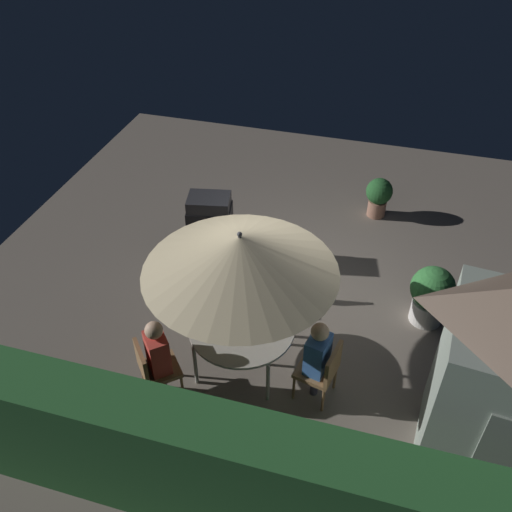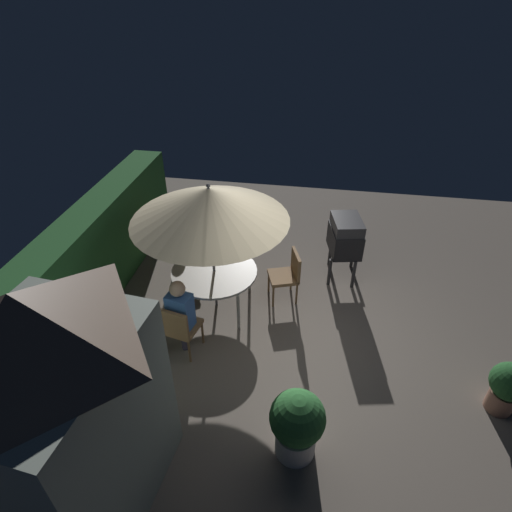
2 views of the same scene
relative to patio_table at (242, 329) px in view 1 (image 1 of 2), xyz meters
The scene contains 12 objects.
ground_plane 1.75m from the patio_table, 113.81° to the right, with size 11.00×11.00×0.00m, color #6B6056.
hedge_backdrop 2.13m from the patio_table, 107.81° to the left, with size 6.62×0.59×1.60m.
patio_table is the anchor object (origin of this frame).
patio_umbrella 1.24m from the patio_table, 45.00° to the left, with size 2.35×2.35×2.23m.
bbq_grill 2.39m from the patio_table, 60.46° to the right, with size 0.79×0.63×1.20m.
chair_near_shed 1.22m from the patio_table, 40.95° to the left, with size 0.65×0.65×0.90m.
chair_far_side 1.15m from the patio_table, 167.71° to the left, with size 0.55×0.55×0.90m.
chair_toward_hedge 1.23m from the patio_table, 71.21° to the right, with size 0.59×0.59×0.90m.
potted_plant_by_shed 2.83m from the patio_table, 147.01° to the right, with size 0.63×0.63×0.95m.
potted_plant_by_grill 4.32m from the patio_table, 108.46° to the right, with size 0.48×0.48×0.76m.
person_in_red 1.13m from the patio_table, 40.95° to the left, with size 0.40×0.41×1.26m.
person_in_blue 1.07m from the patio_table, 167.71° to the left, with size 0.31×0.38×1.26m.
Camera 1 is at (-0.87, 6.13, 5.86)m, focal length 38.26 mm.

